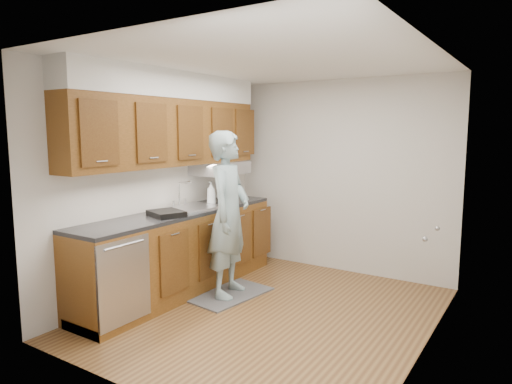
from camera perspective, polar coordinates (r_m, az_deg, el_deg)
floor at (r=4.83m, az=1.84°, el=-14.81°), size 3.50×3.50×0.00m
ceiling at (r=4.51m, az=1.99°, el=15.99°), size 3.50×3.50×0.00m
wall_left at (r=5.42m, az=-11.84°, el=1.19°), size 0.02×3.50×2.50m
wall_right at (r=3.96m, az=20.91°, el=-1.52°), size 0.02×3.50×2.50m
wall_back at (r=6.06m, az=10.42°, el=1.90°), size 3.00×0.02×2.50m
counter at (r=5.35m, az=-9.32°, el=-7.12°), size 0.64×2.80×1.30m
upper_cabinets at (r=5.30m, az=-10.39°, el=8.65°), size 0.47×2.80×1.21m
closet_door at (r=4.29m, az=21.44°, el=-3.92°), size 0.02×1.22×2.05m
floor_mat at (r=5.30m, az=-3.34°, el=-12.63°), size 0.68×1.01×0.02m
person at (r=5.04m, az=-3.43°, el=-1.40°), size 0.65×0.83×2.07m
soap_bottle_a at (r=5.66m, az=-5.62°, el=-0.11°), size 0.12×0.12×0.29m
soap_bottle_b at (r=5.83m, az=-4.06°, el=-0.44°), size 0.11×0.11×0.17m
soap_bottle_c at (r=6.00m, az=-4.30°, el=-0.16°), size 0.18×0.18×0.18m
dish_rack at (r=4.97m, az=-11.15°, el=-2.64°), size 0.45×0.42×0.06m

